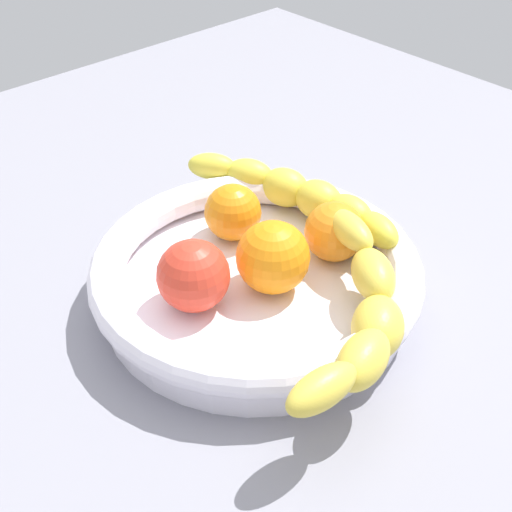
{
  "coord_description": "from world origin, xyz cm",
  "views": [
    {
      "loc": [
        -38.21,
        34.8,
        47.67
      ],
      "look_at": [
        0.0,
        0.0,
        8.36
      ],
      "focal_mm": 50.38,
      "sensor_mm": 36.0,
      "label": 1
    }
  ],
  "objects": [
    {
      "name": "banana_draped_left",
      "position": [
        5.14,
        -10.5,
        8.11
      ],
      "size": [
        25.6,
        9.72,
        4.35
      ],
      "color": "yellow",
      "rests_on": "fruit_bowl"
    },
    {
      "name": "tomato_red",
      "position": [
        1.35,
        6.15,
        8.61
      ],
      "size": [
        6.49,
        6.49,
        6.49
      ],
      "primitive_type": "sphere",
      "color": "red",
      "rests_on": "fruit_bowl"
    },
    {
      "name": "orange_mid_left",
      "position": [
        6.97,
        -3.25,
        8.21
      ],
      "size": [
        5.69,
        5.69,
        5.69
      ],
      "primitive_type": "sphere",
      "color": "orange",
      "rests_on": "fruit_bowl"
    },
    {
      "name": "fruit_bowl",
      "position": [
        0.0,
        0.0,
        5.86
      ],
      "size": [
        30.61,
        30.61,
        5.53
      ],
      "color": "white",
      "rests_on": "kitchen_counter"
    },
    {
      "name": "kitchen_counter",
      "position": [
        0.0,
        0.0,
        1.5
      ],
      "size": [
        120.0,
        120.0,
        3.0
      ],
      "primitive_type": "cube",
      "color": "gray",
      "rests_on": "ground"
    },
    {
      "name": "orange_mid_right",
      "position": [
        -2.09,
        -8.2,
        8.26
      ],
      "size": [
        5.8,
        5.8,
        5.8
      ],
      "primitive_type": "sphere",
      "color": "orange",
      "rests_on": "fruit_bowl"
    },
    {
      "name": "banana_draped_right",
      "position": [
        -11.94,
        -0.91,
        8.68
      ],
      "size": [
        17.04,
        21.4,
        5.99
      ],
      "color": "gold",
      "rests_on": "fruit_bowl"
    },
    {
      "name": "orange_front",
      "position": [
        -1.49,
        -0.69,
        8.72
      ],
      "size": [
        6.73,
        6.73,
        6.73
      ],
      "primitive_type": "sphere",
      "color": "orange",
      "rests_on": "fruit_bowl"
    }
  ]
}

